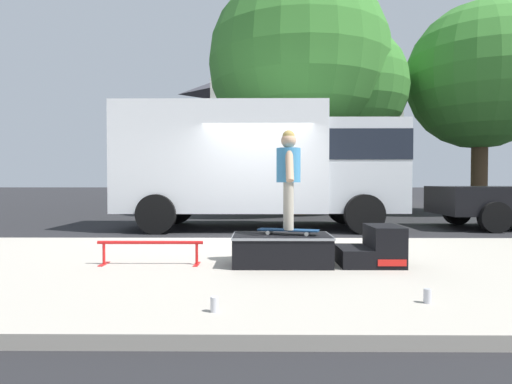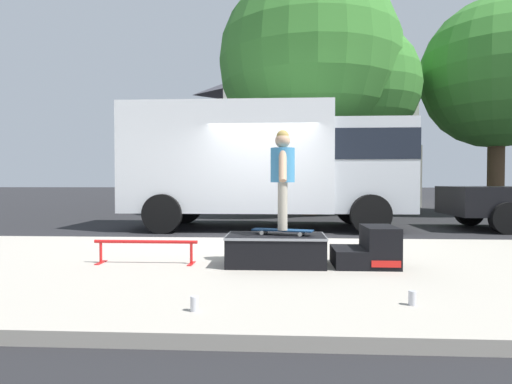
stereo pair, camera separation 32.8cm
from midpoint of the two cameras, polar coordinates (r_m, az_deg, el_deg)
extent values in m
plane|color=black|center=(8.49, 1.81, -6.60)|extent=(140.00, 140.00, 0.00)
cube|color=#A8A093|center=(5.53, 1.07, -10.36)|extent=(50.00, 5.00, 0.12)
cube|color=black|center=(5.44, 4.44, -7.85)|extent=(1.24, 0.69, 0.39)
cube|color=gray|center=(5.41, 4.44, -5.99)|extent=(1.26, 0.71, 0.03)
cube|color=black|center=(5.55, 14.09, -8.53)|extent=(0.39, 0.66, 0.23)
cube|color=black|center=(5.61, 18.06, -7.01)|extent=(0.39, 0.66, 0.51)
cube|color=red|center=(5.32, 18.99, -9.25)|extent=(0.35, 0.01, 0.08)
cylinder|color=red|center=(5.64, -13.13, -6.60)|extent=(1.36, 0.04, 0.04)
cylinder|color=red|center=(5.86, -18.81, -7.75)|extent=(0.04, 0.04, 0.29)
cube|color=red|center=(5.88, -18.80, -9.07)|extent=(0.06, 0.28, 0.01)
cylinder|color=red|center=(5.53, -7.08, -8.23)|extent=(0.04, 0.04, 0.29)
cube|color=red|center=(5.55, -7.08, -9.63)|extent=(0.06, 0.28, 0.01)
cube|color=navy|center=(5.42, 5.36, -5.17)|extent=(0.81, 0.40, 0.02)
cylinder|color=silver|center=(5.47, 8.13, -5.49)|extent=(0.06, 0.04, 0.05)
cylinder|color=silver|center=(5.29, 7.78, -5.72)|extent=(0.06, 0.04, 0.05)
cylinder|color=silver|center=(5.58, 3.05, -5.34)|extent=(0.06, 0.04, 0.05)
cylinder|color=silver|center=(5.40, 2.55, -5.56)|extent=(0.06, 0.04, 0.05)
cylinder|color=#B7AD99|center=(5.47, 5.33, -1.85)|extent=(0.12, 0.12, 0.61)
cylinder|color=#B7AD99|center=(5.32, 5.40, -1.95)|extent=(0.12, 0.12, 0.61)
cylinder|color=#3F8CBF|center=(5.39, 5.38, 3.64)|extent=(0.31, 0.31, 0.44)
cylinder|color=tan|center=(5.58, 5.30, 3.44)|extent=(0.10, 0.27, 0.42)
cylinder|color=tan|center=(5.20, 5.46, 3.59)|extent=(0.10, 0.27, 0.42)
sphere|color=tan|center=(5.41, 5.39, 6.98)|extent=(0.19, 0.19, 0.19)
sphere|color=tan|center=(5.42, 5.39, 7.54)|extent=(0.16, 0.16, 0.16)
cylinder|color=silver|center=(3.60, -5.71, -14.88)|extent=(0.07, 0.07, 0.12)
cylinder|color=silver|center=(3.58, -5.71, -13.92)|extent=(0.06, 0.06, 0.00)
cylinder|color=silver|center=(4.04, 22.71, -13.17)|extent=(0.07, 0.07, 0.12)
cylinder|color=silver|center=(4.02, 22.72, -12.30)|extent=(0.06, 0.06, 0.00)
cube|color=white|center=(10.67, -2.77, 4.48)|extent=(5.00, 2.35, 2.60)
cube|color=silver|center=(10.87, 15.67, 3.31)|extent=(1.90, 2.16, 2.20)
cube|color=black|center=(10.89, 15.69, 5.86)|extent=(1.92, 2.19, 0.70)
cylinder|color=black|center=(12.01, 13.70, -2.10)|extent=(0.90, 0.28, 0.90)
cylinder|color=black|center=(9.71, 16.24, -2.96)|extent=(0.90, 0.28, 0.90)
cylinder|color=black|center=(12.06, -8.79, -2.06)|extent=(0.90, 0.28, 0.90)
cylinder|color=black|center=(9.78, -11.65, -2.90)|extent=(0.90, 0.28, 0.90)
cube|color=black|center=(12.03, 31.16, -1.03)|extent=(2.60, 1.85, 0.70)
cylinder|color=black|center=(12.71, 27.63, -2.44)|extent=(0.72, 0.24, 0.72)
cylinder|color=black|center=(11.06, 31.61, -3.06)|extent=(0.72, 0.24, 0.72)
cylinder|color=brown|center=(17.27, 30.26, 2.80)|extent=(0.56, 0.56, 3.30)
sphere|color=#387A2D|center=(17.68, 30.41, 13.70)|extent=(5.23, 5.23, 5.23)
cylinder|color=brown|center=(14.95, 7.90, 3.14)|extent=(0.56, 0.56, 3.25)
sphere|color=#387A2D|center=(15.50, 7.95, 16.90)|extent=(6.35, 6.35, 6.35)
sphere|color=#387A2D|center=(15.55, 14.56, 13.81)|extent=(4.13, 4.13, 4.13)
cube|color=silver|center=(23.52, 8.16, 5.89)|extent=(9.00, 7.50, 6.00)
cube|color=#B2ADA3|center=(19.47, 9.17, 2.08)|extent=(9.00, 0.50, 2.80)
pyramid|color=#38383F|center=(24.20, 8.20, 15.85)|extent=(9.54, 7.95, 2.40)
camera|label=1|loc=(0.16, -88.66, 0.04)|focal=29.47mm
camera|label=2|loc=(0.16, 91.34, -0.04)|focal=29.47mm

